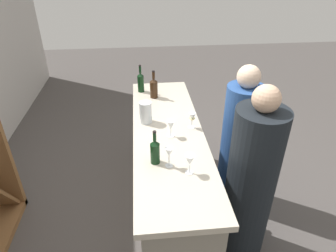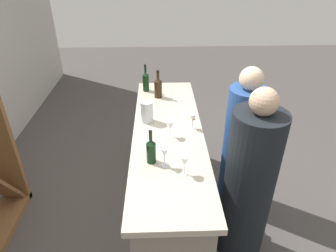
{
  "view_description": "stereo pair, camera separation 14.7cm",
  "coord_description": "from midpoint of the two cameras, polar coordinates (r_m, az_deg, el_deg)",
  "views": [
    {
      "loc": [
        -2.23,
        0.23,
        2.38
      ],
      "look_at": [
        0.0,
        0.0,
        1.03
      ],
      "focal_mm": 31.79,
      "sensor_mm": 36.0,
      "label": 1
    },
    {
      "loc": [
        -2.24,
        0.08,
        2.38
      ],
      "look_at": [
        0.0,
        0.0,
        1.03
      ],
      "focal_mm": 31.79,
      "sensor_mm": 36.0,
      "label": 2
    }
  ],
  "objects": [
    {
      "name": "wine_bottle_leftmost_dark_green",
      "position": [
        2.22,
        -1.36,
        -4.73
      ],
      "size": [
        0.07,
        0.07,
        0.28
      ],
      "color": "black",
      "rests_on": "bar_counter"
    },
    {
      "name": "wine_glass_near_left",
      "position": [
        2.65,
        6.32,
        1.37
      ],
      "size": [
        0.07,
        0.07,
        0.15
      ],
      "color": "white",
      "rests_on": "bar_counter"
    },
    {
      "name": "wine_glass_near_center",
      "position": [
        2.11,
        5.21,
        -6.8
      ],
      "size": [
        0.07,
        0.07,
        0.16
      ],
      "color": "white",
      "rests_on": "bar_counter"
    },
    {
      "name": "bar_counter",
      "position": [
        2.93,
        1.46,
        -9.01
      ],
      "size": [
        2.19,
        0.62,
        0.98
      ],
      "color": "gray",
      "rests_on": "ground"
    },
    {
      "name": "wine_bottle_second_left_amber_brown",
      "position": [
        3.21,
        -0.58,
        7.44
      ],
      "size": [
        0.08,
        0.08,
        0.3
      ],
      "color": "#331E0F",
      "rests_on": "bar_counter"
    },
    {
      "name": "wine_glass_far_left",
      "position": [
        2.17,
        1.31,
        -5.26
      ],
      "size": [
        0.06,
        0.06,
        0.16
      ],
      "color": "white",
      "rests_on": "bar_counter"
    },
    {
      "name": "water_pitcher",
      "position": [
        2.74,
        -2.53,
        2.73
      ],
      "size": [
        0.11,
        0.11,
        0.2
      ],
      "color": "silver",
      "rests_on": "bar_counter"
    },
    {
      "name": "person_left_guest",
      "position": [
        3.05,
        15.2,
        -3.77
      ],
      "size": [
        0.38,
        0.38,
        1.51
      ],
      "rotation": [
        0.0,
        0.0,
        1.63
      ],
      "color": "#284C8C",
      "rests_on": "ground"
    },
    {
      "name": "wine_bottle_center_dark_green",
      "position": [
        3.37,
        -3.01,
        8.59
      ],
      "size": [
        0.07,
        0.07,
        0.31
      ],
      "color": "black",
      "rests_on": "bar_counter"
    },
    {
      "name": "wine_glass_near_right",
      "position": [
        2.52,
        2.09,
        0.0
      ],
      "size": [
        0.07,
        0.07,
        0.15
      ],
      "color": "white",
      "rests_on": "bar_counter"
    },
    {
      "name": "person_center_guest",
      "position": [
        2.54,
        16.78,
        -11.1
      ],
      "size": [
        0.43,
        0.43,
        1.59
      ],
      "rotation": [
        0.0,
        0.0,
        1.47
      ],
      "color": "black",
      "rests_on": "ground"
    },
    {
      "name": "ground_plane",
      "position": [
        3.27,
        1.34,
        -15.63
      ],
      "size": [
        12.0,
        12.0,
        0.0
      ],
      "primitive_type": "plane",
      "color": "#4C4744"
    }
  ]
}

